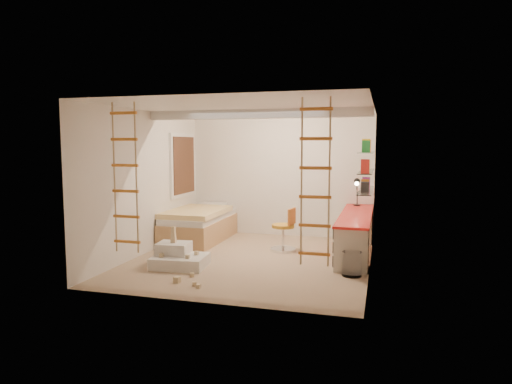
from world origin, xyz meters
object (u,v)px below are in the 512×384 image
(desk, at_px, (356,232))
(bed, at_px, (199,225))
(swivel_chair, at_px, (284,235))
(play_platform, at_px, (178,258))

(desk, bearing_deg, bed, 173.51)
(swivel_chair, relative_size, play_platform, 0.89)
(desk, distance_m, play_platform, 3.20)
(swivel_chair, bearing_deg, bed, 166.43)
(desk, distance_m, swivel_chair, 1.31)
(desk, xyz_separation_m, play_platform, (-2.74, -1.62, -0.26))
(desk, bearing_deg, swivel_chair, -175.85)
(swivel_chair, bearing_deg, play_platform, -133.37)
(bed, bearing_deg, play_platform, -77.11)
(desk, height_order, swivel_chair, swivel_chair)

